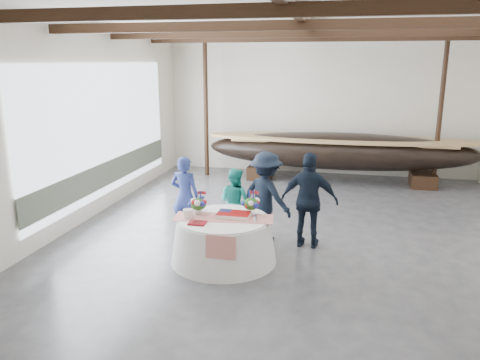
# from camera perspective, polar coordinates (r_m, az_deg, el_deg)

# --- Properties ---
(floor) EXTENTS (10.00, 12.00, 0.01)m
(floor) POSITION_cam_1_polar(r_m,az_deg,el_deg) (10.26, 7.23, -6.62)
(floor) COLOR #3D3D42
(floor) RESTS_ON ground
(wall_back) EXTENTS (10.00, 0.02, 4.50)m
(wall_back) POSITION_cam_1_polar(r_m,az_deg,el_deg) (15.64, 9.63, 8.98)
(wall_back) COLOR silver
(wall_back) RESTS_ON ground
(wall_front) EXTENTS (10.00, 0.02, 4.50)m
(wall_front) POSITION_cam_1_polar(r_m,az_deg,el_deg) (3.90, -0.27, -6.57)
(wall_front) COLOR silver
(wall_front) RESTS_ON ground
(wall_left) EXTENTS (0.02, 12.00, 4.50)m
(wall_left) POSITION_cam_1_polar(r_m,az_deg,el_deg) (11.27, -18.74, 6.45)
(wall_left) COLOR silver
(wall_left) RESTS_ON ground
(ceiling) EXTENTS (10.00, 12.00, 0.01)m
(ceiling) POSITION_cam_1_polar(r_m,az_deg,el_deg) (9.63, 8.11, 19.28)
(ceiling) COLOR white
(ceiling) RESTS_ON wall_back
(pavilion_structure) EXTENTS (9.80, 11.76, 4.50)m
(pavilion_structure) POSITION_cam_1_polar(r_m,az_deg,el_deg) (10.42, 8.40, 16.13)
(pavilion_structure) COLOR black
(pavilion_structure) RESTS_ON ground
(open_bay) EXTENTS (0.03, 7.00, 3.20)m
(open_bay) POSITION_cam_1_polar(r_m,az_deg,el_deg) (12.16, -15.96, 5.15)
(open_bay) COLOR silver
(open_bay) RESTS_ON ground
(longboat_display) EXTENTS (8.22, 1.64, 1.54)m
(longboat_display) POSITION_cam_1_polar(r_m,az_deg,el_deg) (14.63, 12.08, 3.50)
(longboat_display) COLOR black
(longboat_display) RESTS_ON ground
(banquet_table) EXTENTS (1.97, 1.97, 0.84)m
(banquet_table) POSITION_cam_1_polar(r_m,az_deg,el_deg) (8.77, -2.00, -7.24)
(banquet_table) COLOR silver
(banquet_table) RESTS_ON ground
(tabletop_items) EXTENTS (1.87, 1.01, 0.40)m
(tabletop_items) POSITION_cam_1_polar(r_m,az_deg,el_deg) (8.74, -2.20, -3.36)
(tabletop_items) COLOR red
(tabletop_items) RESTS_ON banquet_table
(guest_woman_blue) EXTENTS (0.67, 0.48, 1.72)m
(guest_woman_blue) POSITION_cam_1_polar(r_m,az_deg,el_deg) (10.00, -6.72, -1.94)
(guest_woman_blue) COLOR navy
(guest_woman_blue) RESTS_ON ground
(guest_woman_teal) EXTENTS (0.87, 0.79, 1.47)m
(guest_woman_teal) POSITION_cam_1_polar(r_m,az_deg,el_deg) (9.97, -0.67, -2.66)
(guest_woman_teal) COLOR teal
(guest_woman_teal) RESTS_ON ground
(guest_man_left) EXTENTS (1.39, 1.20, 1.86)m
(guest_man_left) POSITION_cam_1_polar(r_m,az_deg,el_deg) (9.69, 3.18, -1.98)
(guest_man_left) COLOR black
(guest_man_left) RESTS_ON ground
(guest_man_right) EXTENTS (1.17, 0.56, 1.93)m
(guest_man_right) POSITION_cam_1_polar(r_m,az_deg,el_deg) (9.36, 8.46, -2.49)
(guest_man_right) COLOR black
(guest_man_right) RESTS_ON ground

